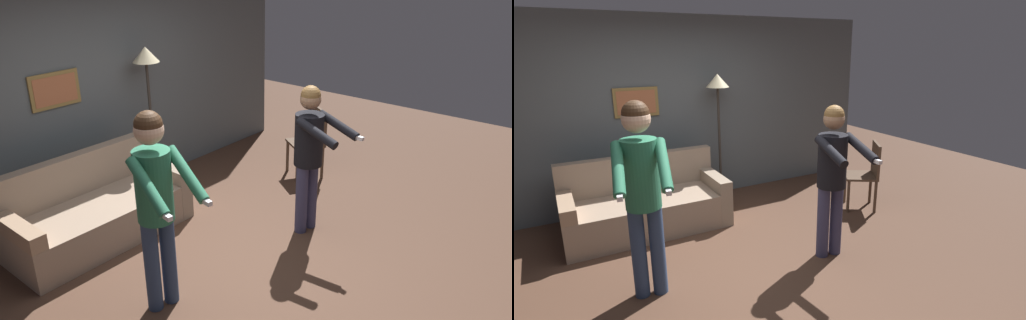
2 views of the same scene
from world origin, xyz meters
The scene contains 7 objects.
ground_plane centered at (0.00, 0.00, 0.00)m, with size 12.00×12.00×0.00m, color #4D3325.
back_wall_assembly centered at (0.00, 2.20, 1.30)m, with size 6.40×0.09×2.60m.
couch centered at (-0.58, 1.43, 0.28)m, with size 1.90×0.86×0.87m.
torchiere_lamp centered at (0.60, 1.90, 1.50)m, with size 0.32×0.32×1.82m.
person_standing_left centered at (-0.89, 0.01, 1.08)m, with size 0.51×0.70×1.77m.
person_standing_right centered at (0.95, -0.22, 0.98)m, with size 0.48×0.71×1.63m.
dining_chair_distant centered at (2.21, 0.57, 0.53)m, with size 0.58×0.58×0.93m.
Camera 1 is at (-3.10, -2.84, 2.88)m, focal length 35.00 mm.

